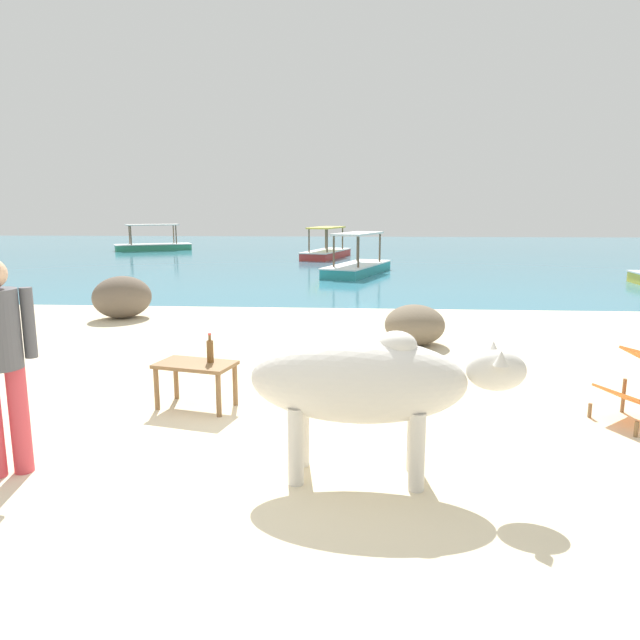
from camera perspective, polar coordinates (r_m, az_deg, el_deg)
name	(u,v)px	position (r m, az deg, el deg)	size (l,w,h in m)	color
sand_beach	(270,447)	(5.05, -4.94, -12.28)	(18.00, 14.00, 0.04)	beige
water_surface	(344,255)	(26.68, 2.33, 6.43)	(60.00, 36.00, 0.03)	teal
cow	(365,382)	(4.22, 4.45, -6.07)	(1.97, 0.65, 1.11)	beige
low_bench_table	(196,370)	(5.93, -12.09, -4.85)	(0.84, 0.61, 0.46)	brown
bottle	(210,351)	(5.87, -10.72, -2.97)	(0.07, 0.07, 0.30)	brown
shore_rock_large	(122,297)	(11.23, -18.82, 2.13)	(1.06, 0.83, 0.77)	#6B5B4C
shore_rock_medium	(415,325)	(8.64, 9.26, -0.47)	(0.91, 0.88, 0.59)	#756651
boat_green	(153,245)	(30.44, -16.02, 7.10)	(3.80, 2.69, 1.29)	#338E66
boat_red	(326,251)	(24.57, 0.63, 6.75)	(2.05, 3.85, 1.29)	#C63833
boat_teal	(358,265)	(18.31, 3.71, 5.36)	(2.27, 3.85, 1.29)	teal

